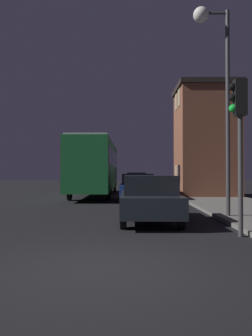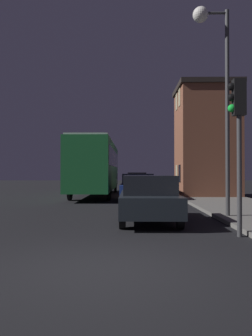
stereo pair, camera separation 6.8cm
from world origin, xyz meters
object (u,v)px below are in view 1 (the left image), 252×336
streetlamp (214,60)px  car_far_lane (136,182)px  car_mid_lane (137,187)px  car_near_lane (149,198)px  traffic_light (239,123)px  bus (96,164)px

streetlamp → car_far_lane: streetlamp is taller
car_far_lane → car_mid_lane: bearing=-90.8°
car_near_lane → car_mid_lane: (-0.21, 7.80, 0.02)m
traffic_light → car_far_lane: (-2.16, 19.41, -1.99)m
car_far_lane → traffic_light: bearing=-83.7°
streetlamp → bus: 12.81m
streetlamp → traffic_light: bearing=-92.9°
traffic_light → bus: bearing=109.4°
car_near_lane → car_far_lane: 17.04m
streetlamp → bus: size_ratio=0.60×
traffic_light → car_near_lane: 3.76m
car_near_lane → car_far_lane: car_far_lane is taller
bus → car_far_lane: (2.85, 5.17, -1.34)m
bus → car_mid_lane: size_ratio=2.61×
bus → traffic_light: bearing=-70.6°
car_near_lane → bus: bearing=103.8°
car_mid_lane → car_far_lane: 9.24m
traffic_light → bus: size_ratio=0.33×
streetlamp → car_mid_lane: bearing=108.7°
car_far_lane → car_near_lane: bearing=-89.7°
bus → streetlamp: bearing=-65.4°
car_near_lane → car_mid_lane: 7.80m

